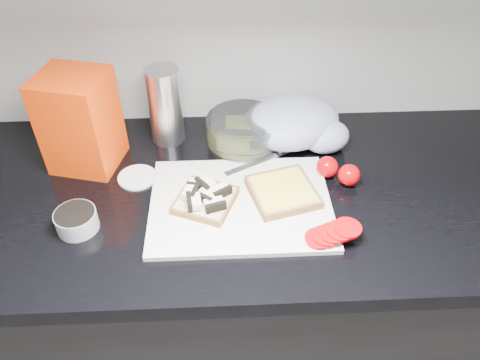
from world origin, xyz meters
The scene contains 14 objects.
base_cabinet centered at (0.00, 1.20, 0.43)m, with size 3.50×0.60×0.86m, color black.
countertop centered at (0.00, 1.20, 0.88)m, with size 3.50×0.64×0.04m, color black.
cutting_board centered at (0.04, 1.14, 0.91)m, with size 0.40×0.30×0.01m, color silver.
bread_left centered at (-0.03, 1.14, 0.92)m, with size 0.16×0.16×0.04m.
bread_right centered at (0.14, 1.16, 0.92)m, with size 0.18×0.18×0.02m.
tomato_slices centered at (0.23, 1.03, 0.92)m, with size 0.13×0.08×0.02m.
knife centered at (0.13, 1.30, 0.92)m, with size 0.20×0.12×0.01m.
seed_tub centered at (-0.30, 1.09, 0.92)m, with size 0.09×0.09×0.04m.
tub_lid centered at (-0.20, 1.24, 0.90)m, with size 0.09×0.09×0.01m, color silver.
glass_bowl centered at (0.06, 1.37, 0.94)m, with size 0.19×0.19×0.08m.
bread_bag centered at (-0.32, 1.31, 1.02)m, with size 0.15×0.14×0.24m, color #F82D04.
steel_canister centered at (-0.13, 1.40, 1.00)m, with size 0.08×0.08×0.20m, color silver.
grocery_bag centered at (0.20, 1.38, 0.95)m, with size 0.31×0.28×0.11m.
whole_tomatoes centered at (0.28, 1.22, 0.93)m, with size 0.10×0.08×0.05m.
Camera 1 is at (0.01, 0.39, 1.63)m, focal length 35.00 mm.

